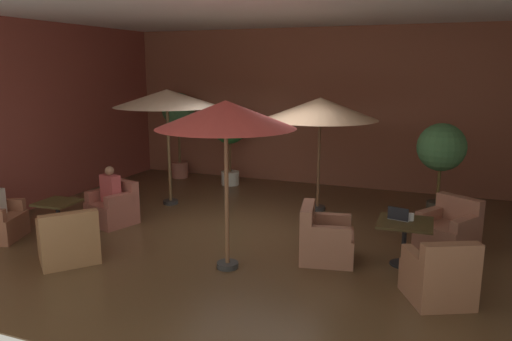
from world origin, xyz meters
name	(u,v)px	position (x,y,z in m)	size (l,w,h in m)	color
ground_plane	(248,233)	(0.00, 0.00, -0.01)	(9.59, 8.25, 0.02)	brown
wall_back_brick	(310,107)	(0.00, 4.08, 1.91)	(9.59, 0.08, 3.83)	brown
wall_left_accent	(34,116)	(-4.76, 0.00, 1.91)	(0.08, 8.25, 3.83)	brown
ceiling_slab	(247,6)	(0.00, 0.00, 3.86)	(9.59, 8.25, 0.06)	silver
cafe_table_front_left	(405,230)	(2.71, -0.50, 0.54)	(0.80, 0.80, 0.67)	black
armchair_front_left_north	(439,278)	(3.23, -1.55, 0.32)	(0.98, 1.00, 0.86)	#925E43
armchair_front_left_east	(449,230)	(3.33, 0.49, 0.30)	(1.06, 1.07, 0.82)	#9F624C
armchair_front_left_south	(324,240)	(1.57, -0.73, 0.31)	(0.93, 0.92, 0.85)	#925D47
cafe_table_front_right	(58,211)	(-2.85, -1.52, 0.50)	(0.65, 0.65, 0.67)	black
armchair_front_right_east	(68,242)	(-2.00, -2.23, 0.31)	(1.10, 1.11, 0.83)	#9A6A42
armchair_front_right_south	(113,208)	(-2.53, -0.46, 0.30)	(0.92, 0.90, 0.80)	#9D5749
patio_umbrella_tall_red	(167,99)	(-2.25, 1.10, 2.25)	(2.21, 2.21, 2.44)	#2D2D2D
patio_umbrella_center_beige	(320,109)	(0.81, 1.82, 2.07)	(2.30, 2.30, 2.30)	#2D2D2D
patio_umbrella_near_wall	(226,116)	(0.33, -1.56, 2.24)	(1.97, 1.97, 2.45)	#2D2D2D
potted_tree_left_corner	(230,132)	(-1.78, 3.17, 1.33)	(0.85, 0.85, 1.89)	silver
potted_tree_mid_left	(178,116)	(-3.37, 3.43, 1.64)	(0.85, 0.85, 2.24)	#A45F4D
potted_tree_mid_right	(441,152)	(3.11, 1.91, 1.34)	(0.89, 0.89, 1.88)	#363329
patron_by_window	(110,187)	(-2.54, -0.50, 0.72)	(0.42, 0.30, 0.68)	#B24645
iced_drink_cup	(411,217)	(2.79, -0.42, 0.73)	(0.08, 0.08, 0.11)	white
open_laptop	(399,216)	(2.62, -0.44, 0.72)	(0.35, 0.29, 0.20)	#9EA0A5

